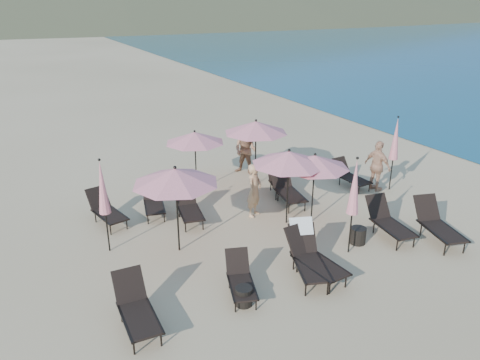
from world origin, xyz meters
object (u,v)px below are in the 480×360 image
umbrella_open_2 (315,161)px  umbrella_closed_2 (102,188)px  lounger_3 (307,253)px  umbrella_open_4 (256,127)px  lounger_11 (350,175)px  beachgoer_b (245,150)px  lounger_4 (388,221)px  lounger_5 (437,223)px  umbrella_open_1 (289,158)px  umbrella_closed_1 (395,139)px  lounger_8 (189,207)px  lounger_0 (136,307)px  lounger_9 (287,189)px  lounger_1 (241,278)px  umbrella_open_0 (175,176)px  side_table_0 (244,296)px  umbrella_open_3 (195,137)px  lounger_6 (106,209)px  lounger_2 (314,257)px  beachgoer_c (377,166)px  beachgoer_a (254,190)px  side_table_1 (358,236)px  lounger_7 (154,201)px  umbrella_closed_0 (355,187)px  lounger_10 (279,182)px

umbrella_open_2 → umbrella_closed_2: 5.98m
lounger_3 → umbrella_open_4: bearing=92.5°
lounger_11 → beachgoer_b: beachgoer_b is taller
lounger_4 → lounger_5: lounger_5 is taller
umbrella_open_1 → umbrella_closed_1: bearing=6.2°
lounger_11 → lounger_8: bearing=175.8°
umbrella_closed_1 → umbrella_open_1: bearing=-173.8°
lounger_0 → beachgoer_b: (6.25, 6.90, 0.48)m
lounger_0 → lounger_3: 4.32m
lounger_9 → umbrella_closed_2: umbrella_closed_2 is taller
lounger_11 → beachgoer_b: (-2.73, 2.89, 0.52)m
lounger_1 → umbrella_open_0: 3.12m
lounger_5 → umbrella_open_1: umbrella_open_1 is taller
lounger_9 → umbrella_closed_1: (3.85, -0.77, 1.39)m
umbrella_open_2 → umbrella_closed_2: (-5.88, 1.10, -0.11)m
umbrella_open_2 → side_table_0: 4.93m
lounger_1 → umbrella_closed_2: umbrella_closed_2 is taller
lounger_5 → lounger_0: bearing=-165.8°
umbrella_open_3 → lounger_9: bearing=-45.7°
lounger_6 → side_table_0: lounger_6 is taller
lounger_2 → beachgoer_c: bearing=28.7°
umbrella_open_3 → beachgoer_a: 3.03m
lounger_4 → lounger_6: lounger_4 is taller
umbrella_open_4 → beachgoer_b: bearing=79.6°
lounger_1 → lounger_11: 7.64m
umbrella_open_1 → umbrella_closed_1: size_ratio=0.88×
beachgoer_c → umbrella_closed_2: bearing=80.1°
lounger_11 → side_table_1: size_ratio=3.42×
umbrella_open_4 → beachgoer_c: (3.51, -2.45, -1.25)m
lounger_7 → lounger_4: bearing=-26.5°
lounger_8 → umbrella_open_0: size_ratio=0.71×
umbrella_closed_0 → side_table_1: (0.55, 0.27, -1.66)m
lounger_10 → umbrella_open_2: (-0.34, -2.40, 1.55)m
lounger_11 → beachgoer_c: beachgoer_c is taller
lounger_7 → lounger_6: bearing=-166.9°
lounger_2 → lounger_6: bearing=122.1°
lounger_0 → side_table_0: (2.31, -0.39, -0.24)m
lounger_4 → beachgoer_a: 4.04m
lounger_6 → side_table_1: 7.44m
lounger_5 → lounger_10: (-2.15, 4.92, -0.09)m
lounger_8 → umbrella_open_1: bearing=-20.8°
lounger_9 → lounger_0: bearing=-137.9°
lounger_9 → lounger_5: bearing=-49.9°
lounger_10 → umbrella_open_1: umbrella_open_1 is taller
lounger_4 → lounger_10: 4.27m
lounger_6 → beachgoer_c: bearing=-23.8°
lounger_10 → umbrella_open_1: 2.88m
umbrella_closed_2 → side_table_0: (2.12, -3.78, -1.62)m
umbrella_open_1 → lounger_8: bearing=148.7°
side_table_1 → beachgoer_c: beachgoer_c is taller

